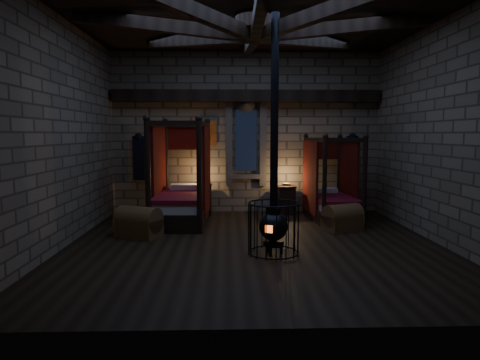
{
  "coord_description": "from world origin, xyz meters",
  "views": [
    {
      "loc": [
        -0.51,
        -7.86,
        2.07
      ],
      "look_at": [
        -0.25,
        0.6,
        1.16
      ],
      "focal_mm": 32.0,
      "sensor_mm": 36.0,
      "label": 1
    }
  ],
  "objects_px": {
    "trunk_left": "(139,223)",
    "trunk_right": "(343,219)",
    "stove": "(274,221)",
    "bed_left": "(182,198)",
    "bed_right": "(331,200)"
  },
  "relations": [
    {
      "from": "bed_right",
      "to": "trunk_right",
      "type": "distance_m",
      "value": 1.21
    },
    {
      "from": "trunk_left",
      "to": "trunk_right",
      "type": "height_order",
      "value": "trunk_left"
    },
    {
      "from": "trunk_left",
      "to": "trunk_right",
      "type": "bearing_deg",
      "value": 30.29
    },
    {
      "from": "bed_left",
      "to": "trunk_right",
      "type": "relative_size",
      "value": 2.53
    },
    {
      "from": "bed_left",
      "to": "stove",
      "type": "relative_size",
      "value": 0.58
    },
    {
      "from": "bed_right",
      "to": "stove",
      "type": "distance_m",
      "value": 3.44
    },
    {
      "from": "trunk_right",
      "to": "stove",
      "type": "height_order",
      "value": "stove"
    },
    {
      "from": "trunk_right",
      "to": "bed_left",
      "type": "bearing_deg",
      "value": 140.28
    },
    {
      "from": "bed_right",
      "to": "trunk_right",
      "type": "height_order",
      "value": "bed_right"
    },
    {
      "from": "bed_left",
      "to": "trunk_right",
      "type": "xyz_separation_m",
      "value": [
        3.55,
        -0.96,
        -0.32
      ]
    },
    {
      "from": "bed_left",
      "to": "stove",
      "type": "bearing_deg",
      "value": -53.86
    },
    {
      "from": "trunk_left",
      "to": "bed_right",
      "type": "bearing_deg",
      "value": 45.07
    },
    {
      "from": "bed_left",
      "to": "trunk_right",
      "type": "distance_m",
      "value": 3.69
    },
    {
      "from": "trunk_left",
      "to": "stove",
      "type": "distance_m",
      "value": 2.94
    },
    {
      "from": "trunk_left",
      "to": "trunk_right",
      "type": "relative_size",
      "value": 1.08
    }
  ]
}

